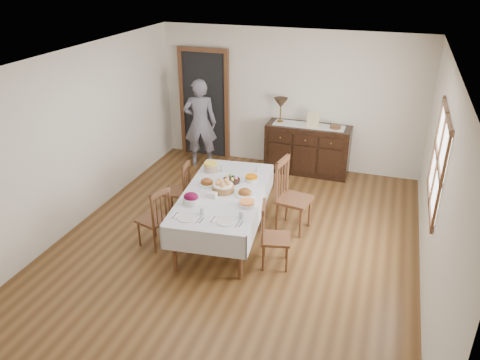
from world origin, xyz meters
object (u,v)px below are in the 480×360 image
(chair_left_near, at_px, (156,217))
(chair_right_near, at_px, (272,235))
(person, at_px, (200,120))
(dining_table, at_px, (224,197))
(chair_left_far, at_px, (180,189))
(chair_right_far, at_px, (291,195))
(table_lamp, at_px, (281,104))
(sideboard, at_px, (307,149))

(chair_left_near, bearing_deg, chair_right_near, 110.29)
(chair_right_near, xyz_separation_m, person, (-2.18, 2.78, 0.46))
(dining_table, height_order, chair_left_far, chair_left_far)
(chair_right_near, bearing_deg, chair_right_far, -13.82)
(chair_right_far, xyz_separation_m, person, (-2.19, 1.80, 0.35))
(person, relative_size, table_lamp, 3.98)
(chair_left_near, distance_m, sideboard, 3.51)
(person, bearing_deg, dining_table, 101.12)
(chair_right_far, relative_size, person, 0.61)
(chair_right_far, height_order, table_lamp, table_lamp)
(dining_table, bearing_deg, chair_left_far, 148.94)
(chair_left_near, distance_m, table_lamp, 3.44)
(dining_table, relative_size, chair_right_far, 2.04)
(dining_table, xyz_separation_m, sideboard, (0.69, 2.65, -0.19))
(sideboard, bearing_deg, dining_table, -104.60)
(dining_table, relative_size, chair_left_near, 2.49)
(dining_table, relative_size, person, 1.25)
(table_lamp, bearing_deg, person, -167.12)
(sideboard, bearing_deg, person, -171.52)
(chair_left_far, xyz_separation_m, table_lamp, (1.03, 2.27, 0.83))
(dining_table, xyz_separation_m, person, (-1.35, 2.35, 0.26))
(chair_left_near, xyz_separation_m, person, (-0.52, 2.87, 0.45))
(chair_left_near, bearing_deg, chair_left_far, -158.04)
(sideboard, relative_size, person, 0.85)
(chair_left_near, relative_size, sideboard, 0.59)
(chair_left_far, bearing_deg, chair_right_far, 86.93)
(chair_right_far, relative_size, table_lamp, 2.43)
(chair_left_far, xyz_separation_m, sideboard, (1.58, 2.24, 0.01))
(chair_left_far, height_order, table_lamp, table_lamp)
(person, bearing_deg, sideboard, 169.77)
(sideboard, bearing_deg, table_lamp, 176.33)
(sideboard, distance_m, person, 2.11)
(dining_table, xyz_separation_m, chair_left_far, (-0.89, 0.41, -0.20))
(table_lamp, bearing_deg, chair_right_far, -71.56)
(dining_table, bearing_deg, chair_right_far, 26.40)
(chair_left_near, bearing_deg, person, -152.17)
(chair_right_near, relative_size, chair_right_far, 0.81)
(chair_right_near, relative_size, table_lamp, 1.97)
(table_lamp, bearing_deg, chair_left_near, -106.66)
(chair_right_near, distance_m, sideboard, 3.09)
(chair_left_near, xyz_separation_m, chair_left_far, (-0.07, 0.93, -0.01))
(chair_left_near, height_order, sideboard, sideboard)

